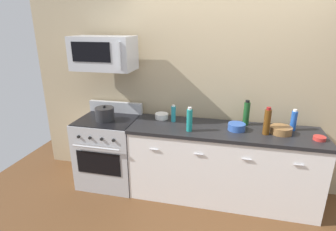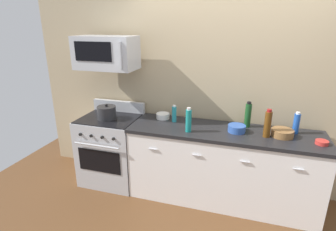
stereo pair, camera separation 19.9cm
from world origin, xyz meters
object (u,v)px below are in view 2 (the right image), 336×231
bottle_sparkling_teal (189,120)px  bowl_white_ceramic (163,116)px  bowl_red_small (322,142)px  bottle_wine_amber (268,124)px  microwave (106,53)px  bottle_soda_blue (296,123)px  bottle_wine_green (248,115)px  range_oven (112,149)px  bowl_blue_mixing (237,128)px  bottle_dish_soap (174,114)px  stockpot (107,113)px  bowl_wooden_salad (282,133)px

bottle_sparkling_teal → bowl_white_ceramic: size_ratio=1.66×
bowl_red_small → bottle_wine_amber: bearing=176.0°
microwave → bottle_soda_blue: (2.26, 0.10, -0.71)m
bowl_red_small → bottle_wine_green: bearing=158.7°
range_oven → bottle_wine_green: bottle_wine_green is taller
range_oven → microwave: 1.28m
bottle_sparkling_teal → bowl_blue_mixing: bearing=15.9°
bottle_wine_green → bottle_sparkling_teal: bearing=-150.8°
bottle_sparkling_teal → bottle_wine_green: 0.73m
bottle_dish_soap → bottle_wine_amber: bearing=-8.4°
bottle_wine_green → bowl_blue_mixing: bottle_wine_green is taller
range_oven → bottle_soda_blue: size_ratio=4.27×
bowl_red_small → bottle_sparkling_teal: bearing=-177.3°
bowl_white_ceramic → bottle_soda_blue: bearing=-1.2°
stockpot → bowl_red_small: bearing=-0.9°
bottle_dish_soap → bottle_wine_green: bearing=6.0°
range_oven → stockpot: 0.54m
microwave → bottle_sparkling_teal: bearing=-10.4°
microwave → bottle_dish_soap: microwave is taller
bowl_white_ceramic → stockpot: stockpot is taller
bottle_wine_amber → microwave: bearing=177.1°
bottle_sparkling_teal → stockpot: bearing=174.7°
bottle_sparkling_teal → bowl_wooden_salad: 1.03m
bottle_soda_blue → bowl_white_ceramic: 1.58m
bottle_wine_amber → stockpot: size_ratio=1.32×
bottle_dish_soap → bowl_blue_mixing: size_ratio=1.09×
range_oven → bowl_red_small: (2.48, -0.09, 0.47)m
bottle_dish_soap → bowl_red_small: bottle_dish_soap is taller
bottle_wine_green → bottle_wine_amber: bottle_wine_amber is taller
microwave → bowl_wooden_salad: 2.25m
bowl_red_small → stockpot: 2.48m
bowl_blue_mixing → bottle_sparkling_teal: bearing=-164.1°
bottle_sparkling_teal → bowl_blue_mixing: size_ratio=1.43×
bottle_wine_green → bottle_wine_amber: bearing=-50.4°
bottle_soda_blue → range_oven: bearing=-176.3°
bottle_soda_blue → bottle_sparkling_teal: bottle_sparkling_teal is taller
microwave → bowl_red_small: (2.48, -0.13, -0.81)m
bowl_wooden_salad → stockpot: (-2.11, -0.06, 0.04)m
bottle_sparkling_teal → bottle_wine_amber: bearing=6.9°
microwave → bottle_dish_soap: bearing=4.2°
bottle_dish_soap → bottle_wine_amber: size_ratio=0.69×
range_oven → bowl_red_small: range_oven is taller
bottle_sparkling_teal → bowl_wooden_salad: size_ratio=1.20×
microwave → stockpot: bearing=-90.1°
microwave → bowl_white_ceramic: microwave is taller
bowl_red_small → microwave: bearing=176.9°
bowl_red_small → stockpot: bearing=179.1°
range_oven → bowl_wooden_salad: range_oven is taller
bottle_wine_green → bowl_wooden_salad: bearing=-26.8°
bottle_wine_green → bottle_wine_amber: size_ratio=0.98×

